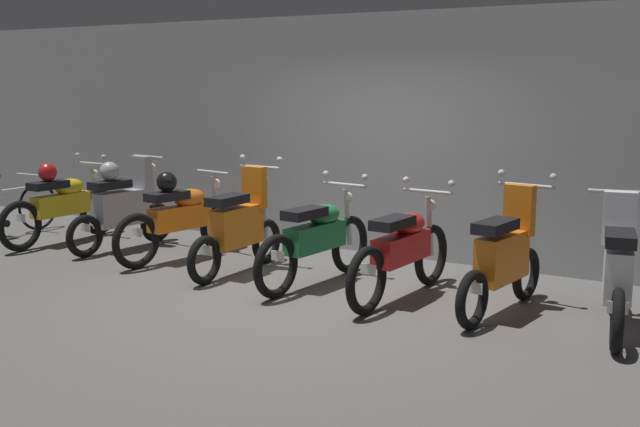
{
  "coord_description": "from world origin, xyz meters",
  "views": [
    {
      "loc": [
        4.14,
        -6.44,
        2.15
      ],
      "look_at": [
        -0.01,
        0.53,
        0.75
      ],
      "focal_mm": 43.56,
      "sensor_mm": 36.0,
      "label": 1
    }
  ],
  "objects_px": {
    "motorbike_slot_6": "(504,258)",
    "motorbike_slot_5": "(403,250)",
    "motorbike_slot_0": "(61,203)",
    "bicycle": "(7,210)",
    "motorbike_slot_3": "(239,226)",
    "motorbike_slot_4": "(317,239)",
    "motorbike_slot_2": "(180,216)",
    "motorbike_slot_1": "(123,206)",
    "motorbike_slot_7": "(617,271)"
  },
  "relations": [
    {
      "from": "motorbike_slot_3",
      "to": "motorbike_slot_4",
      "type": "height_order",
      "value": "motorbike_slot_3"
    },
    {
      "from": "motorbike_slot_2",
      "to": "motorbike_slot_7",
      "type": "bearing_deg",
      "value": -1.89
    },
    {
      "from": "motorbike_slot_7",
      "to": "bicycle",
      "type": "height_order",
      "value": "motorbike_slot_7"
    },
    {
      "from": "motorbike_slot_7",
      "to": "motorbike_slot_6",
      "type": "bearing_deg",
      "value": -179.73
    },
    {
      "from": "motorbike_slot_7",
      "to": "bicycle",
      "type": "distance_m",
      "value": 8.06
    },
    {
      "from": "motorbike_slot_1",
      "to": "motorbike_slot_4",
      "type": "distance_m",
      "value": 3.04
    },
    {
      "from": "motorbike_slot_2",
      "to": "motorbike_slot_1",
      "type": "bearing_deg",
      "value": 176.77
    },
    {
      "from": "motorbike_slot_5",
      "to": "motorbike_slot_0",
      "type": "bearing_deg",
      "value": 178.36
    },
    {
      "from": "bicycle",
      "to": "motorbike_slot_5",
      "type": "bearing_deg",
      "value": -0.43
    },
    {
      "from": "motorbike_slot_7",
      "to": "motorbike_slot_2",
      "type": "bearing_deg",
      "value": 178.11
    },
    {
      "from": "motorbike_slot_2",
      "to": "motorbike_slot_7",
      "type": "relative_size",
      "value": 1.16
    },
    {
      "from": "motorbike_slot_5",
      "to": "motorbike_slot_1",
      "type": "bearing_deg",
      "value": 176.39
    },
    {
      "from": "motorbike_slot_6",
      "to": "motorbike_slot_7",
      "type": "height_order",
      "value": "motorbike_slot_6"
    },
    {
      "from": "motorbike_slot_2",
      "to": "motorbike_slot_6",
      "type": "distance_m",
      "value": 4.05
    },
    {
      "from": "motorbike_slot_6",
      "to": "motorbike_slot_2",
      "type": "bearing_deg",
      "value": 177.58
    },
    {
      "from": "motorbike_slot_1",
      "to": "motorbike_slot_6",
      "type": "relative_size",
      "value": 1.0
    },
    {
      "from": "motorbike_slot_0",
      "to": "motorbike_slot_5",
      "type": "relative_size",
      "value": 1.0
    },
    {
      "from": "motorbike_slot_3",
      "to": "motorbike_slot_4",
      "type": "xyz_separation_m",
      "value": [
        1.01,
        0.01,
        -0.04
      ]
    },
    {
      "from": "motorbike_slot_1",
      "to": "motorbike_slot_2",
      "type": "relative_size",
      "value": 0.87
    },
    {
      "from": "motorbike_slot_0",
      "to": "motorbike_slot_2",
      "type": "relative_size",
      "value": 1.01
    },
    {
      "from": "motorbike_slot_0",
      "to": "bicycle",
      "type": "height_order",
      "value": "motorbike_slot_0"
    },
    {
      "from": "motorbike_slot_5",
      "to": "bicycle",
      "type": "xyz_separation_m",
      "value": [
        -6.05,
        0.05,
        -0.13
      ]
    },
    {
      "from": "motorbike_slot_0",
      "to": "motorbike_slot_7",
      "type": "distance_m",
      "value": 7.06
    },
    {
      "from": "motorbike_slot_3",
      "to": "motorbike_slot_5",
      "type": "xyz_separation_m",
      "value": [
        2.02,
        -0.02,
        -0.04
      ]
    },
    {
      "from": "motorbike_slot_1",
      "to": "bicycle",
      "type": "height_order",
      "value": "motorbike_slot_1"
    },
    {
      "from": "motorbike_slot_6",
      "to": "bicycle",
      "type": "relative_size",
      "value": 0.97
    },
    {
      "from": "motorbike_slot_1",
      "to": "motorbike_slot_6",
      "type": "height_order",
      "value": "motorbike_slot_6"
    },
    {
      "from": "bicycle",
      "to": "motorbike_slot_4",
      "type": "bearing_deg",
      "value": -0.17
    },
    {
      "from": "motorbike_slot_5",
      "to": "bicycle",
      "type": "bearing_deg",
      "value": 179.57
    },
    {
      "from": "motorbike_slot_0",
      "to": "bicycle",
      "type": "distance_m",
      "value": 1.02
    },
    {
      "from": "motorbike_slot_3",
      "to": "motorbike_slot_7",
      "type": "bearing_deg",
      "value": 0.16
    },
    {
      "from": "motorbike_slot_2",
      "to": "motorbike_slot_4",
      "type": "height_order",
      "value": "motorbike_slot_4"
    },
    {
      "from": "motorbike_slot_3",
      "to": "motorbike_slot_7",
      "type": "xyz_separation_m",
      "value": [
        4.03,
        0.01,
        -0.0
      ]
    },
    {
      "from": "motorbike_slot_4",
      "to": "motorbike_slot_3",
      "type": "bearing_deg",
      "value": -179.4
    },
    {
      "from": "motorbike_slot_0",
      "to": "motorbike_slot_6",
      "type": "relative_size",
      "value": 1.16
    },
    {
      "from": "motorbike_slot_5",
      "to": "motorbike_slot_6",
      "type": "xyz_separation_m",
      "value": [
        1.01,
        0.03,
        0.04
      ]
    },
    {
      "from": "motorbike_slot_2",
      "to": "motorbike_slot_7",
      "type": "distance_m",
      "value": 5.04
    },
    {
      "from": "motorbike_slot_6",
      "to": "motorbike_slot_5",
      "type": "bearing_deg",
      "value": -178.49
    },
    {
      "from": "motorbike_slot_0",
      "to": "motorbike_slot_7",
      "type": "xyz_separation_m",
      "value": [
        7.06,
        -0.11,
        -0.0
      ]
    },
    {
      "from": "motorbike_slot_3",
      "to": "bicycle",
      "type": "height_order",
      "value": "motorbike_slot_3"
    },
    {
      "from": "motorbike_slot_2",
      "to": "motorbike_slot_0",
      "type": "bearing_deg",
      "value": -178.48
    },
    {
      "from": "motorbike_slot_4",
      "to": "motorbike_slot_5",
      "type": "height_order",
      "value": "same"
    },
    {
      "from": "motorbike_slot_2",
      "to": "motorbike_slot_6",
      "type": "bearing_deg",
      "value": -2.42
    },
    {
      "from": "motorbike_slot_4",
      "to": "motorbike_slot_6",
      "type": "distance_m",
      "value": 2.02
    },
    {
      "from": "motorbike_slot_4",
      "to": "motorbike_slot_7",
      "type": "xyz_separation_m",
      "value": [
        3.02,
        0.0,
        0.03
      ]
    },
    {
      "from": "motorbike_slot_1",
      "to": "bicycle",
      "type": "relative_size",
      "value": 0.97
    },
    {
      "from": "motorbike_slot_3",
      "to": "motorbike_slot_6",
      "type": "distance_m",
      "value": 3.03
    },
    {
      "from": "motorbike_slot_3",
      "to": "motorbike_slot_6",
      "type": "height_order",
      "value": "same"
    },
    {
      "from": "motorbike_slot_4",
      "to": "motorbike_slot_5",
      "type": "xyz_separation_m",
      "value": [
        1.01,
        -0.03,
        0.0
      ]
    },
    {
      "from": "motorbike_slot_0",
      "to": "motorbike_slot_7",
      "type": "relative_size",
      "value": 1.17
    }
  ]
}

